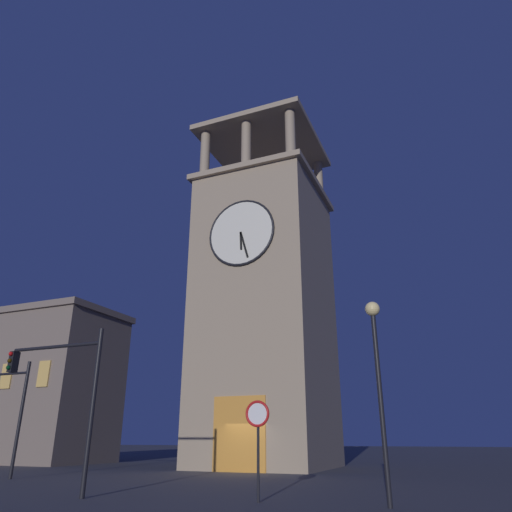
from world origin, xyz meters
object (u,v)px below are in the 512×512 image
object	(u,v)px
traffic_signal_near	(63,382)
no_horn_sign	(258,421)
clocktower	(266,309)
street_lamp	(377,360)
adjacent_wing_building	(26,386)
traffic_signal_mid	(6,400)

from	to	relation	value
traffic_signal_near	no_horn_sign	distance (m)	6.97
clocktower	traffic_signal_near	xyz separation A→B (m)	(0.80, 17.02, -6.60)
clocktower	street_lamp	size ratio (longest dim) A/B	4.75
traffic_signal_near	adjacent_wing_building	bearing A→B (deg)	-39.71
clocktower	adjacent_wing_building	world-z (taller)	clocktower
street_lamp	no_horn_sign	bearing A→B (deg)	4.24
traffic_signal_near	no_horn_sign	bearing A→B (deg)	-170.32
adjacent_wing_building	street_lamp	bearing A→B (deg)	153.58
clocktower	adjacent_wing_building	bearing A→B (deg)	1.69
clocktower	traffic_signal_mid	bearing A→B (deg)	54.66
no_horn_sign	street_lamp	bearing A→B (deg)	-175.76
adjacent_wing_building	traffic_signal_mid	bearing A→B (deg)	135.10
street_lamp	no_horn_sign	distance (m)	4.04
no_horn_sign	traffic_signal_near	bearing A→B (deg)	9.68
adjacent_wing_building	no_horn_sign	size ratio (longest dim) A/B	5.21
adjacent_wing_building	traffic_signal_near	xyz separation A→B (m)	(-19.76, 16.41, -2.18)
traffic_signal_near	street_lamp	distance (m)	10.52
street_lamp	traffic_signal_mid	bearing A→B (deg)	-9.98
adjacent_wing_building	no_horn_sign	distance (m)	30.78
traffic_signal_near	street_lamp	world-z (taller)	street_lamp
traffic_signal_near	traffic_signal_mid	distance (m)	9.22
clocktower	adjacent_wing_building	distance (m)	21.04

